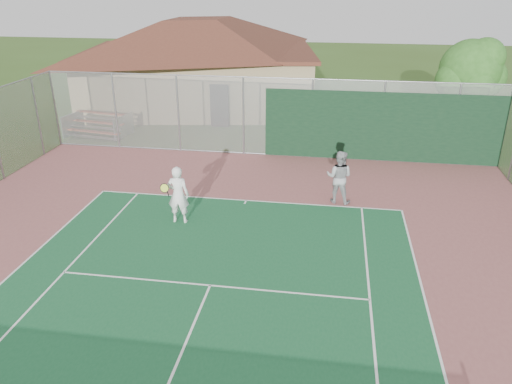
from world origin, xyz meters
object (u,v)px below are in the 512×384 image
player_white_front (178,195)px  clubhouse (199,55)px  bleachers (98,125)px  tree (471,72)px  player_grey_back (339,177)px

player_white_front → clubhouse: bearing=-80.2°
bleachers → player_white_front: size_ratio=1.59×
clubhouse → tree: size_ratio=3.22×
bleachers → player_white_front: (6.96, -8.82, 0.40)m
player_white_front → player_grey_back: (5.15, 2.41, -0.01)m
clubhouse → player_white_front: bearing=-86.7°
clubhouse → player_grey_back: bearing=-66.2°
player_white_front → player_grey_back: player_white_front is taller
player_white_front → bleachers: bearing=-54.0°
bleachers → clubhouse: bearing=72.0°
clubhouse → bleachers: clubhouse is taller
player_grey_back → bleachers: bearing=-15.8°
tree → bleachers: bearing=-171.0°
player_white_front → tree: bearing=-136.4°
clubhouse → tree: bearing=-24.1°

